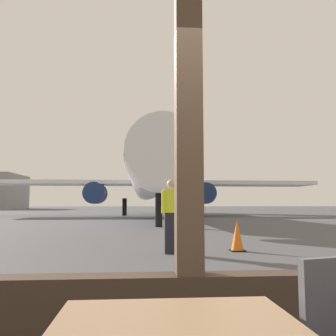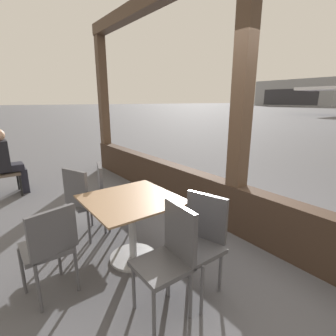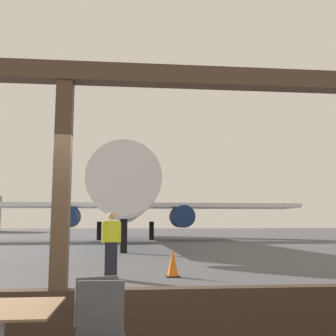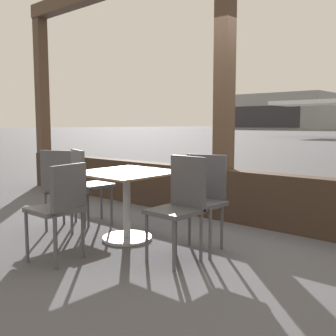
{
  "view_description": "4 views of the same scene",
  "coord_description": "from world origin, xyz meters",
  "px_view_note": "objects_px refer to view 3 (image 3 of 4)",
  "views": [
    {
      "loc": [
        -0.37,
        -2.71,
        1.16
      ],
      "look_at": [
        1.09,
        15.53,
        2.97
      ],
      "focal_mm": 38.58,
      "sensor_mm": 36.0,
      "label": 1
    },
    {
      "loc": [
        2.01,
        -2.63,
        1.73
      ],
      "look_at": [
        0.27,
        -1.33,
        1.15
      ],
      "focal_mm": 27.05,
      "sensor_mm": 36.0,
      "label": 2
    },
    {
      "loc": [
        0.81,
        -5.05,
        1.41
      ],
      "look_at": [
        2.68,
        13.83,
        4.06
      ],
      "focal_mm": 43.27,
      "sensor_mm": 36.0,
      "label": 3
    },
    {
      "loc": [
        2.81,
        -4.21,
        1.22
      ],
      "look_at": [
        0.0,
        -1.06,
        0.75
      ],
      "focal_mm": 42.49,
      "sensor_mm": 36.0,
      "label": 4
    }
  ],
  "objects_px": {
    "cafe_chair_window_left": "(98,320)",
    "ground_crew_worker": "(111,244)",
    "cafe_chair_window_right": "(99,330)",
    "airplane": "(126,202)",
    "traffic_cone": "(173,263)"
  },
  "relations": [
    {
      "from": "cafe_chair_window_right",
      "to": "traffic_cone",
      "type": "height_order",
      "value": "cafe_chair_window_right"
    },
    {
      "from": "ground_crew_worker",
      "to": "cafe_chair_window_left",
      "type": "bearing_deg",
      "value": -88.65
    },
    {
      "from": "cafe_chair_window_left",
      "to": "airplane",
      "type": "distance_m",
      "value": 31.6
    },
    {
      "from": "cafe_chair_window_left",
      "to": "airplane",
      "type": "xyz_separation_m",
      "value": [
        0.06,
        31.47,
        2.83
      ]
    },
    {
      "from": "cafe_chair_window_left",
      "to": "traffic_cone",
      "type": "bearing_deg",
      "value": 78.47
    },
    {
      "from": "cafe_chair_window_right",
      "to": "traffic_cone",
      "type": "distance_m",
      "value": 7.82
    },
    {
      "from": "airplane",
      "to": "traffic_cone",
      "type": "bearing_deg",
      "value": -86.62
    },
    {
      "from": "cafe_chair_window_left",
      "to": "ground_crew_worker",
      "type": "distance_m",
      "value": 7.0
    },
    {
      "from": "cafe_chair_window_right",
      "to": "ground_crew_worker",
      "type": "distance_m",
      "value": 7.37
    },
    {
      "from": "cafe_chair_window_left",
      "to": "traffic_cone",
      "type": "distance_m",
      "value": 7.47
    },
    {
      "from": "ground_crew_worker",
      "to": "cafe_chair_window_right",
      "type": "bearing_deg",
      "value": -88.5
    },
    {
      "from": "airplane",
      "to": "cafe_chair_window_left",
      "type": "bearing_deg",
      "value": -90.12
    },
    {
      "from": "cafe_chair_window_right",
      "to": "airplane",
      "type": "height_order",
      "value": "airplane"
    },
    {
      "from": "airplane",
      "to": "ground_crew_worker",
      "type": "distance_m",
      "value": 24.61
    },
    {
      "from": "cafe_chair_window_left",
      "to": "traffic_cone",
      "type": "xyz_separation_m",
      "value": [
        1.49,
        7.31,
        -0.19
      ]
    }
  ]
}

